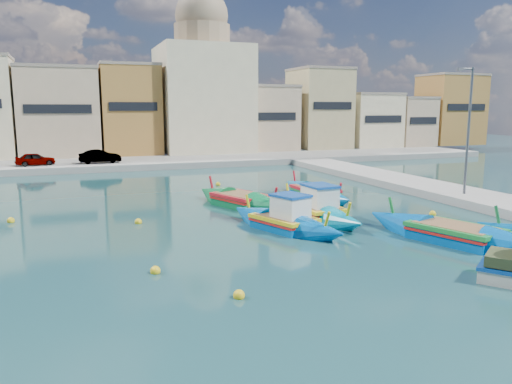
{
  "coord_description": "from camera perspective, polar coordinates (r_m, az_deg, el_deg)",
  "views": [
    {
      "loc": [
        -4.75,
        -17.6,
        5.66
      ],
      "look_at": [
        4.0,
        6.0,
        1.4
      ],
      "focal_mm": 35.0,
      "sensor_mm": 36.0,
      "label": 1
    }
  ],
  "objects": [
    {
      "name": "parked_cars",
      "position": [
        48.52,
        -25.59,
        3.4
      ],
      "size": [
        16.65,
        2.73,
        1.24
      ],
      "color": "#4C1919",
      "rests_on": "north_quay"
    },
    {
      "name": "north_quay",
      "position": [
        50.12,
        -14.8,
        3.15
      ],
      "size": [
        80.0,
        8.0,
        0.6
      ],
      "primitive_type": "cube",
      "color": "gray",
      "rests_on": "ground"
    },
    {
      "name": "luzzu_blue_cabin",
      "position": [
        23.49,
        3.28,
        -3.54
      ],
      "size": [
        4.27,
        7.64,
        2.65
      ],
      "color": "#005AAC",
      "rests_on": "ground"
    },
    {
      "name": "ground",
      "position": [
        19.09,
        -5.05,
        -7.68
      ],
      "size": [
        160.0,
        160.0,
        0.0
      ],
      "primitive_type": "plane",
      "color": "#143B3D",
      "rests_on": "ground"
    },
    {
      "name": "luzzu_cyan_mid",
      "position": [
        31.96,
        6.75,
        -0.2
      ],
      "size": [
        2.21,
        8.25,
        2.42
      ],
      "color": "#0062A5",
      "rests_on": "ground"
    },
    {
      "name": "luzzu_blue_south",
      "position": [
        22.96,
        21.73,
        -4.66
      ],
      "size": [
        4.88,
        9.25,
        2.62
      ],
      "color": "#0057AD",
      "rests_on": "ground"
    },
    {
      "name": "quay_street_lamp",
      "position": [
        32.42,
        23.04,
        6.51
      ],
      "size": [
        1.18,
        0.16,
        8.0
      ],
      "color": "#595B60",
      "rests_on": "ground"
    },
    {
      "name": "luzzu_turquoise_cabin",
      "position": [
        26.23,
        6.76,
        -2.18
      ],
      "size": [
        2.37,
        8.72,
        2.77
      ],
      "color": "#0083A2",
      "rests_on": "ground"
    },
    {
      "name": "mooring_buoys",
      "position": [
        24.39,
        -6.1,
        -3.68
      ],
      "size": [
        21.26,
        21.87,
        0.36
      ],
      "color": "yellow",
      "rests_on": "ground"
    },
    {
      "name": "luzzu_green",
      "position": [
        29.02,
        -1.74,
        -1.1
      ],
      "size": [
        4.84,
        8.26,
        2.54
      ],
      "color": "#0A713A",
      "rests_on": "ground"
    },
    {
      "name": "church_block",
      "position": [
        59.52,
        -6.11,
        12.2
      ],
      "size": [
        10.0,
        10.0,
        19.1
      ],
      "color": "beige",
      "rests_on": "ground"
    },
    {
      "name": "north_townhouses",
      "position": [
        58.1,
        -9.1,
        8.83
      ],
      "size": [
        83.2,
        7.87,
        10.19
      ],
      "color": "tan",
      "rests_on": "ground"
    }
  ]
}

